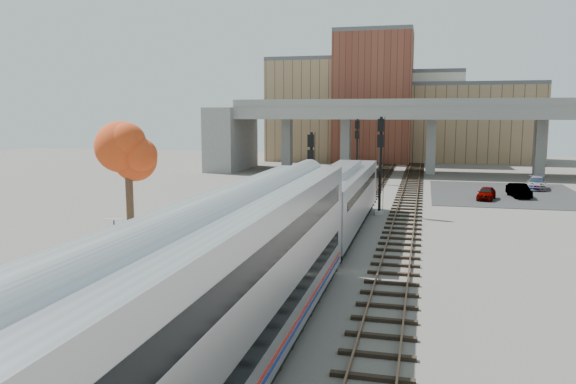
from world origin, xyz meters
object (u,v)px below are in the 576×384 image
at_px(coach, 219,298).
at_px(signal_mast_mid, 380,166).
at_px(signal_mast_far, 357,151).
at_px(locomotive, 341,197).
at_px(signal_mast_near, 311,183).
at_px(car_c, 537,183).
at_px(car_b, 519,191).
at_px(car_a, 486,193).
at_px(tree, 128,153).

xyz_separation_m(coach, signal_mast_mid, (2.00, 29.32, 1.01)).
height_order(coach, signal_mast_far, signal_mast_far).
height_order(locomotive, coach, coach).
distance_m(signal_mast_near, car_c, 30.86).
bearing_deg(car_b, signal_mast_mid, -143.56).
bearing_deg(car_a, car_b, 48.12).
relative_size(signal_mast_mid, tree, 1.01).
distance_m(signal_mast_mid, car_c, 23.49).
bearing_deg(car_c, car_a, -114.17).
xyz_separation_m(signal_mast_near, signal_mast_far, (-0.00, 25.87, 0.44)).
relative_size(signal_mast_mid, car_c, 1.71).
bearing_deg(signal_mast_mid, signal_mast_far, 101.83).
distance_m(coach, car_c, 50.36).
height_order(locomotive, car_a, locomotive).
distance_m(signal_mast_near, signal_mast_mid, 7.54).
relative_size(coach, signal_mast_mid, 3.33).
distance_m(signal_mast_mid, signal_mast_far, 20.00).
bearing_deg(signal_mast_near, signal_mast_mid, 56.92).
distance_m(car_a, car_c, 10.20).
xyz_separation_m(tree, car_c, (27.84, 32.10, -4.82)).
height_order(tree, car_b, tree).
distance_m(locomotive, tree, 13.80).
height_order(coach, tree, tree).
relative_size(signal_mast_near, signal_mast_mid, 0.87).
height_order(locomotive, tree, tree).
height_order(car_b, car_c, same).
bearing_deg(tree, coach, -53.70).
relative_size(signal_mast_far, car_b, 1.85).
distance_m(signal_mast_near, signal_mast_far, 25.87).
bearing_deg(car_b, car_a, -153.96).
relative_size(coach, car_c, 5.70).
bearing_deg(locomotive, signal_mast_far, 94.57).
distance_m(car_a, car_b, 3.72).
relative_size(car_a, car_b, 0.89).
distance_m(signal_mast_mid, car_b, 17.07).
xyz_separation_m(signal_mast_mid, tree, (-13.35, -13.87, 1.69)).
height_order(coach, car_c, coach).
bearing_deg(signal_mast_mid, tree, -133.89).
distance_m(signal_mast_near, car_b, 24.30).
bearing_deg(car_b, locomotive, -135.32).
xyz_separation_m(coach, signal_mast_far, (-2.10, 48.90, 0.76)).
distance_m(tree, car_a, 32.75).
xyz_separation_m(coach, car_a, (10.79, 39.08, -2.17)).
xyz_separation_m(signal_mast_near, car_c, (18.59, 24.51, -2.44)).
height_order(coach, signal_mast_near, signal_mast_near).
distance_m(signal_mast_near, tree, 12.19).
xyz_separation_m(locomotive, signal_mast_mid, (2.00, 6.71, 1.53)).
bearing_deg(signal_mast_far, car_a, -37.28).
bearing_deg(coach, tree, 126.30).
bearing_deg(signal_mast_mid, car_c, 51.50).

